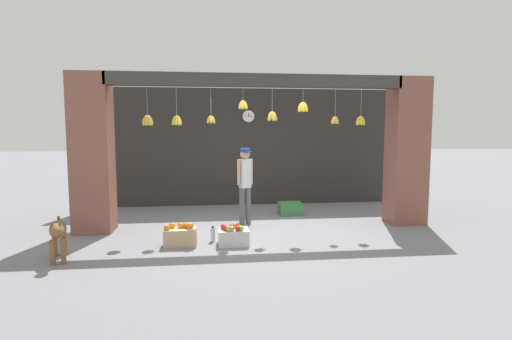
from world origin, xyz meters
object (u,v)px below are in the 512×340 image
fruit_crate_oranges (181,236)px  produce_box_green (290,209)px  water_bottle (213,234)px  shopkeeper (245,181)px  wall_clock (248,116)px  fruit_crate_apples (233,236)px  dog (58,232)px

fruit_crate_oranges → produce_box_green: size_ratio=1.05×
produce_box_green → water_bottle: bearing=-131.4°
shopkeeper → wall_clock: wall_clock is taller
fruit_crate_apples → water_bottle: 0.41m
fruit_crate_apples → dog: bearing=-168.5°
shopkeeper → wall_clock: (0.29, 2.20, 1.36)m
produce_box_green → dog: bearing=-145.5°
dog → water_bottle: size_ratio=3.09×
produce_box_green → water_bottle: (-1.76, -2.00, -0.01)m
fruit_crate_oranges → wall_clock: wall_clock is taller
shopkeeper → fruit_crate_apples: 1.58m
shopkeeper → fruit_crate_apples: shopkeeper is taller
fruit_crate_oranges → fruit_crate_apples: size_ratio=1.06×
fruit_crate_oranges → fruit_crate_apples: bearing=-3.0°
water_bottle → shopkeeper: bearing=59.7°
produce_box_green → wall_clock: (-0.82, 1.32, 2.12)m
dog → water_bottle: 2.40m
fruit_crate_oranges → fruit_crate_apples: (0.88, -0.05, -0.01)m
dog → shopkeeper: 3.51m
dog → wall_clock: bearing=125.4°
fruit_crate_oranges → wall_clock: (1.48, 3.51, 2.10)m
shopkeeper → wall_clock: bearing=-119.8°
produce_box_green → wall_clock: bearing=121.7°
shopkeeper → dog: bearing=10.6°
dog → produce_box_green: dog is taller
produce_box_green → wall_clock: 2.63m
produce_box_green → wall_clock: size_ratio=1.61×
dog → fruit_crate_oranges: dog is taller
fruit_crate_oranges → water_bottle: fruit_crate_oranges is taller
water_bottle → wall_clock: bearing=74.1°
shopkeeper → fruit_crate_apples: bearing=54.4°
fruit_crate_oranges → wall_clock: 4.35m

